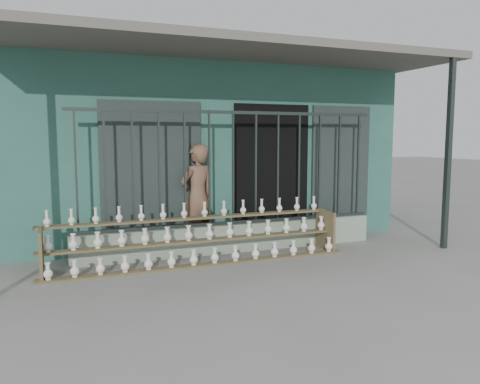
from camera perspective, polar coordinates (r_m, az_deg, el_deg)
name	(u,v)px	position (r m, az deg, el deg)	size (l,w,h in m)	color
ground	(267,273)	(6.45, 3.28, -9.83)	(60.00, 60.00, 0.00)	slate
workshop_building	(186,147)	(10.19, -6.62, 5.44)	(7.40, 6.60, 3.21)	#2C5D51
parapet_wall	(233,238)	(7.56, -0.83, -5.60)	(5.00, 0.20, 0.45)	gray
security_fence	(233,168)	(7.40, -0.84, 2.93)	(5.00, 0.04, 1.80)	#283330
shelf_rack	(200,238)	(6.93, -4.96, -5.57)	(4.50, 0.68, 0.85)	brown
elderly_woman	(198,197)	(7.64, -5.20, -0.63)	(0.63, 0.41, 1.73)	brown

